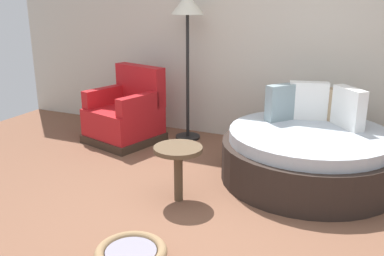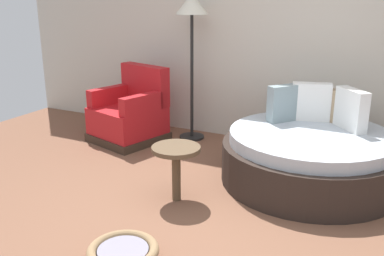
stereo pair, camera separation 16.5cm
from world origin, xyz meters
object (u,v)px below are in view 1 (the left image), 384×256
(round_daybed, at_px, (309,154))
(pet_basket, at_px, (131,255))
(side_table, at_px, (178,157))
(floor_lamp, at_px, (187,18))
(red_armchair, at_px, (127,116))

(round_daybed, xyz_separation_m, pet_basket, (-0.86, -2.00, -0.20))
(pet_basket, relative_size, side_table, 0.98)
(floor_lamp, bearing_deg, red_armchair, -148.94)
(side_table, bearing_deg, red_armchair, 137.32)
(round_daybed, height_order, floor_lamp, floor_lamp)
(round_daybed, distance_m, side_table, 1.39)
(round_daybed, relative_size, pet_basket, 3.41)
(side_table, relative_size, floor_lamp, 0.29)
(floor_lamp, bearing_deg, side_table, -67.77)
(round_daybed, bearing_deg, pet_basket, -113.21)
(pet_basket, bearing_deg, round_daybed, 66.79)
(pet_basket, relative_size, floor_lamp, 0.28)
(round_daybed, relative_size, red_armchair, 1.77)
(pet_basket, distance_m, side_table, 1.09)
(side_table, xyz_separation_m, floor_lamp, (-0.67, 1.65, 1.11))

